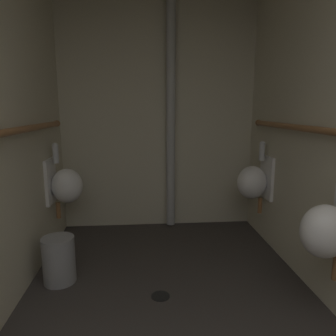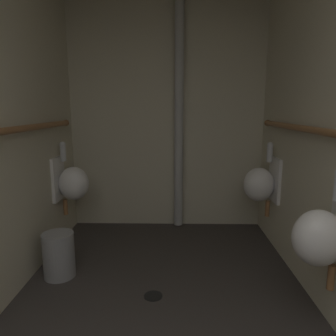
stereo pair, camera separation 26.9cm
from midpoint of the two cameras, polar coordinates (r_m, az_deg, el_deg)
The scene contains 7 objects.
wall_back at distance 3.64m, azimuth 1.94°, elevation 9.31°, with size 2.32×0.06×2.57m, color beige.
urinal_left_mid at distance 3.27m, azimuth -14.94°, elevation -2.55°, with size 0.32×0.30×0.76m.
urinal_right_mid at distance 2.14m, azimuth 29.63°, elevation -10.78°, with size 0.32×0.30×0.76m.
urinal_right_far at distance 3.29m, azimuth 18.89°, elevation -2.69°, with size 0.32×0.30×0.76m.
standpipe_back_wall at distance 3.54m, azimuth 4.21°, elevation 9.25°, with size 0.10×0.10×2.52m, color #B2B2B2.
floor_drain at distance 2.52m, azimuth 0.58°, elevation -22.29°, with size 0.14×0.14×0.01m, color black.
waste_bin at distance 2.79m, azimuth -16.61°, elevation -14.97°, with size 0.26×0.26×0.38m, color gray.
Camera 2 is at (0.08, 0.20, 1.39)m, focal length 33.41 mm.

